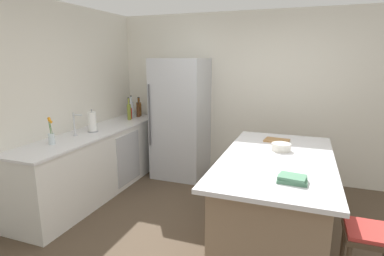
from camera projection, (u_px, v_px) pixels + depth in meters
The scene contains 18 objects.
ground_plane at pixel (228, 253), 3.06m from camera, with size 7.20×7.20×0.00m, color #4C3D2D.
wall_rear at pixel (264, 97), 4.83m from camera, with size 6.00×0.10×2.60m, color silver.
wall_left at pixel (26, 110), 3.60m from camera, with size 0.10×6.00×2.60m, color silver.
counter_run_left at pixel (97, 162), 4.37m from camera, with size 0.64×2.69×0.91m.
kitchen_island at pixel (275, 198), 3.24m from camera, with size 1.10×2.07×0.90m.
refrigerator at pixel (181, 118), 4.95m from camera, with size 0.80×0.77×1.90m.
bar_stool at pixel (369, 244), 2.29m from camera, with size 0.36×0.36×0.66m.
sink_faucet at pixel (75, 124), 3.95m from camera, with size 0.15×0.05×0.30m.
flower_vase at pixel (51, 136), 3.57m from camera, with size 0.07×0.07×0.32m.
paper_towel_roll at pixel (92, 122), 4.18m from camera, with size 0.14×0.14×0.31m.
whiskey_bottle at pixel (139, 108), 5.37m from camera, with size 0.09×0.09×0.32m.
syrup_bottle at pixel (138, 111), 5.28m from camera, with size 0.06×0.06×0.24m.
soda_bottle at pixel (131, 109), 5.19m from camera, with size 0.07×0.07×0.37m.
hot_sauce_bottle at pixel (131, 113), 5.12m from camera, with size 0.05×0.05×0.24m.
olive_oil_bottle at pixel (129, 111), 5.00m from camera, with size 0.06×0.06×0.37m.
cookbook_stack at pixel (292, 179), 2.51m from camera, with size 0.24×0.19×0.05m.
mixing_bowl at pixel (281, 147), 3.37m from camera, with size 0.21×0.21×0.08m.
cutting_board at pixel (277, 140), 3.76m from camera, with size 0.31×0.25×0.02m.
Camera 1 is at (0.60, -2.67, 1.89)m, focal length 28.78 mm.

